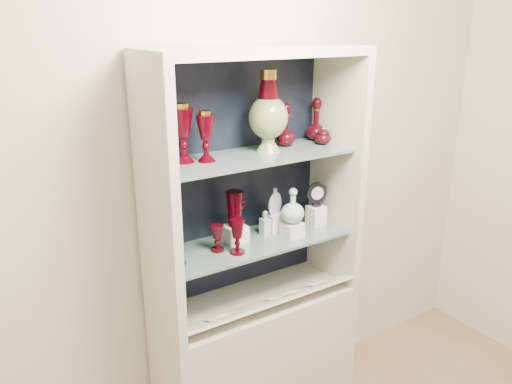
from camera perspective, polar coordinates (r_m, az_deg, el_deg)
wall_back at (r=2.43m, az=-2.81°, el=3.62°), size 3.50×0.02×2.80m
cabinet_base at (r=2.72m, az=0.00°, el=-18.82°), size 1.00×0.40×0.75m
cabinet_back_panel at (r=2.43m, az=-2.43°, el=1.75°), size 0.98×0.02×1.15m
cabinet_side_left at (r=2.07m, az=-11.26°, el=-1.63°), size 0.04×0.40×1.15m
cabinet_side_right at (r=2.55m, az=9.10°, el=2.38°), size 0.04×0.40×1.15m
cabinet_top_cap at (r=2.17m, az=0.00°, el=15.75°), size 1.00×0.40×0.04m
shelf_lower at (r=2.39m, az=-0.26°, el=-5.70°), size 0.92×0.34×0.01m
shelf_upper at (r=2.25m, az=-0.28°, el=4.10°), size 0.92×0.34×0.01m
label_ledge at (r=2.42m, az=1.45°, el=-12.49°), size 0.92×0.17×0.09m
label_card_0 at (r=2.29m, az=-4.51°, el=-14.08°), size 0.10×0.06×0.03m
label_card_1 at (r=2.56m, az=6.96°, el=-10.29°), size 0.10×0.06×0.03m
label_card_2 at (r=2.43m, az=2.28°, el=-11.90°), size 0.10×0.06×0.03m
label_card_3 at (r=2.46m, az=3.52°, el=-11.49°), size 0.10×0.06×0.03m
pedestal_lamp_left at (r=2.13m, az=-8.34°, el=6.67°), size 0.11×0.11×0.25m
pedestal_lamp_right at (r=2.13m, az=-5.76°, el=6.35°), size 0.11×0.11×0.22m
enamel_urn at (r=2.28m, az=1.43°, el=9.19°), size 0.22×0.22×0.37m
ruby_decanter_a at (r=2.40m, az=3.44°, el=7.99°), size 0.12×0.12×0.23m
ruby_decanter_b at (r=2.54m, az=6.91°, el=8.40°), size 0.11×0.11×0.23m
lidded_bowl at (r=2.47m, az=7.68°, el=6.44°), size 0.11×0.11×0.09m
cobalt_goblet at (r=2.14m, az=-9.13°, el=-6.13°), size 0.10×0.10×0.18m
ruby_goblet_tall at (r=2.23m, az=-2.15°, el=-5.10°), size 0.09×0.09×0.16m
ruby_goblet_small at (r=2.27m, az=-4.44°, el=-5.30°), size 0.08×0.08×0.12m
riser_ruby_pitcher at (r=2.37m, az=-2.40°, el=-4.76°), size 0.10×0.10×0.08m
ruby_pitcher at (r=2.32m, az=-2.44°, el=-1.92°), size 0.15×0.11×0.17m
clear_square_bottle at (r=2.43m, az=1.06°, el=-3.56°), size 0.05×0.05×0.13m
riser_flat_flask at (r=2.49m, az=2.16°, el=-3.44°), size 0.09×0.09×0.09m
flat_flask at (r=2.45m, az=2.19°, el=-0.98°), size 0.10×0.07×0.14m
riser_clear_round_decanter at (r=2.43m, az=4.16°, el=-4.29°), size 0.09×0.09×0.07m
clear_round_decanter at (r=2.39m, az=4.22°, el=-1.66°), size 0.15×0.15×0.17m
riser_cameo_medallion at (r=2.58m, az=6.87°, el=-2.66°), size 0.08×0.08×0.10m
cameo_medallion at (r=2.54m, az=6.97°, el=-0.22°), size 0.12×0.06×0.13m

